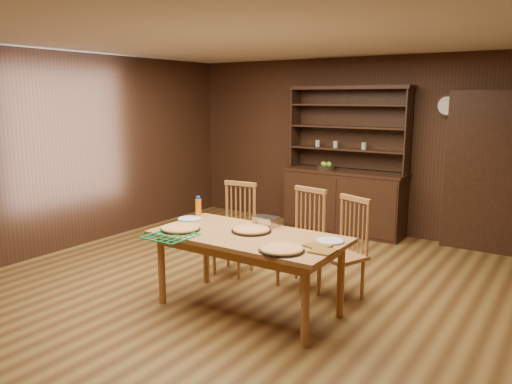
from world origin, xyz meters
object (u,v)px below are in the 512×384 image
Objects in this scene: juice_bottle at (198,207)px; chair_left at (236,225)px; china_hutch at (345,193)px; chair_center at (304,234)px; chair_right at (347,244)px; dining_table at (248,243)px.

chair_left is at bearing 80.24° from juice_bottle.
china_hutch is 2.92m from juice_bottle.
china_hutch is 2.31m from chair_center.
china_hutch is 2.11× the size of chair_right.
chair_center is 0.52m from chair_right.
chair_right is (0.52, -0.05, -0.02)m from chair_center.
china_hutch is 2.05× the size of chair_center.
dining_table is at bearing -18.22° from juice_bottle.
chair_right reaches higher than dining_table.
chair_right is at bearing 53.21° from dining_table.
juice_bottle is (-0.10, -0.56, 0.30)m from chair_left.
chair_center is 1.17m from juice_bottle.
chair_right is at bearing 21.28° from juice_bottle.
dining_table is 1.72× the size of chair_left.
china_hutch is 2.53m from chair_right.
china_hutch reaches higher than juice_bottle.
china_hutch is at bearing 113.82° from chair_center.
chair_left is at bearing -164.84° from chair_center.
juice_bottle is (-0.95, -0.62, 0.29)m from chair_center.
china_hutch reaches higher than dining_table.
chair_left is 1.37m from chair_right.
chair_left is (-0.33, -2.32, -0.04)m from china_hutch.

